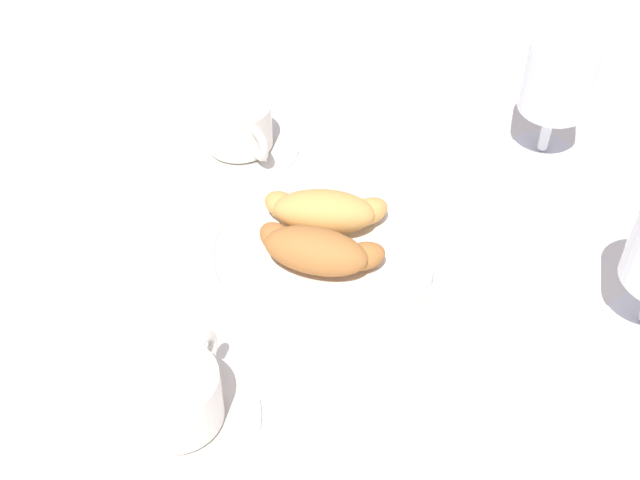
{
  "coord_description": "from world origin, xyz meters",
  "views": [
    {
      "loc": [
        -0.07,
        -0.56,
        0.57
      ],
      "look_at": [
        -0.03,
        -0.01,
        0.03
      ],
      "focal_mm": 44.8,
      "sensor_mm": 36.0,
      "label": 1
    }
  ],
  "objects_px": {
    "pastry_plate": "(320,254)",
    "juice_glass_right": "(558,84)",
    "coffee_cup_near": "(177,401)",
    "coffee_cup_far": "(240,131)",
    "croissant_large": "(317,250)",
    "croissant_small": "(324,211)"
  },
  "relations": [
    {
      "from": "pastry_plate",
      "to": "croissant_small",
      "type": "height_order",
      "value": "croissant_small"
    },
    {
      "from": "pastry_plate",
      "to": "juice_glass_right",
      "type": "height_order",
      "value": "juice_glass_right"
    },
    {
      "from": "pastry_plate",
      "to": "coffee_cup_near",
      "type": "distance_m",
      "value": 0.22
    },
    {
      "from": "croissant_large",
      "to": "juice_glass_right",
      "type": "distance_m",
      "value": 0.33
    },
    {
      "from": "coffee_cup_near",
      "to": "juice_glass_right",
      "type": "relative_size",
      "value": 0.97
    },
    {
      "from": "croissant_large",
      "to": "croissant_small",
      "type": "bearing_deg",
      "value": 78.36
    },
    {
      "from": "croissant_large",
      "to": "coffee_cup_far",
      "type": "distance_m",
      "value": 0.22
    },
    {
      "from": "croissant_small",
      "to": "coffee_cup_near",
      "type": "bearing_deg",
      "value": -123.4
    },
    {
      "from": "croissant_small",
      "to": "coffee_cup_far",
      "type": "xyz_separation_m",
      "value": [
        -0.09,
        0.16,
        -0.01
      ]
    },
    {
      "from": "croissant_large",
      "to": "coffee_cup_near",
      "type": "relative_size",
      "value": 0.95
    },
    {
      "from": "pastry_plate",
      "to": "croissant_large",
      "type": "relative_size",
      "value": 1.76
    },
    {
      "from": "pastry_plate",
      "to": "coffee_cup_near",
      "type": "xyz_separation_m",
      "value": [
        -0.13,
        -0.17,
        0.01
      ]
    },
    {
      "from": "coffee_cup_near",
      "to": "juice_glass_right",
      "type": "bearing_deg",
      "value": 40.11
    },
    {
      "from": "croissant_small",
      "to": "coffee_cup_near",
      "type": "height_order",
      "value": "croissant_small"
    },
    {
      "from": "croissant_large",
      "to": "croissant_small",
      "type": "relative_size",
      "value": 0.95
    },
    {
      "from": "coffee_cup_near",
      "to": "juice_glass_right",
      "type": "xyz_separation_m",
      "value": [
        0.4,
        0.33,
        0.07
      ]
    },
    {
      "from": "coffee_cup_far",
      "to": "coffee_cup_near",
      "type": "bearing_deg",
      "value": -97.85
    },
    {
      "from": "pastry_plate",
      "to": "coffee_cup_far",
      "type": "distance_m",
      "value": 0.2
    },
    {
      "from": "juice_glass_right",
      "to": "coffee_cup_far",
      "type": "bearing_deg",
      "value": 175.57
    },
    {
      "from": "coffee_cup_far",
      "to": "juice_glass_right",
      "type": "distance_m",
      "value": 0.35
    },
    {
      "from": "coffee_cup_far",
      "to": "croissant_large",
      "type": "bearing_deg",
      "value": -70.59
    },
    {
      "from": "croissant_large",
      "to": "coffee_cup_far",
      "type": "bearing_deg",
      "value": 109.41
    }
  ]
}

